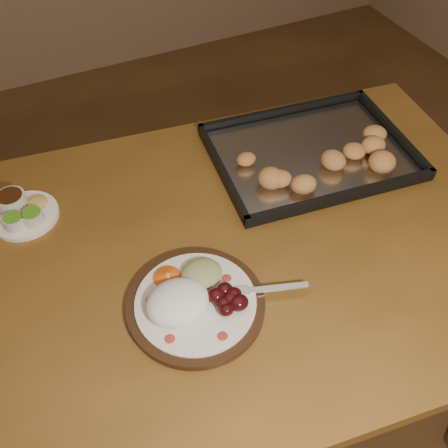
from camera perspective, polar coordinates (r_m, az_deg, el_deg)
ground at (r=1.81m, az=2.09°, el=-13.96°), size 4.00×4.00×0.00m
dining_table at (r=1.16m, az=-2.42°, el=-6.33°), size 1.60×1.08×0.75m
dinner_plate at (r=0.99m, az=-3.57°, el=-8.64°), size 0.36×0.27×0.06m
condiment_saucer at (r=1.23m, az=-22.14°, el=1.36°), size 0.15×0.15×0.05m
baking_tray at (r=1.31m, az=9.88°, el=8.18°), size 0.53×0.42×0.05m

